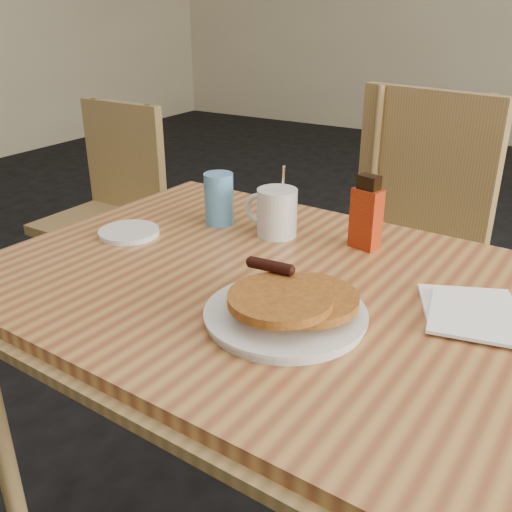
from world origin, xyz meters
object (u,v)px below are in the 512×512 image
(chair_wall_extra, at_px, (112,195))
(syrup_bottle, at_px, (366,215))
(chair_main_far, at_px, (408,230))
(main_table, at_px, (296,304))
(blue_tumbler, at_px, (219,199))
(coffee_mug, at_px, (276,211))
(pancake_plate, at_px, (286,308))

(chair_wall_extra, bearing_deg, syrup_bottle, -19.80)
(chair_wall_extra, distance_m, syrup_bottle, 1.37)
(chair_main_far, bearing_deg, main_table, -76.61)
(blue_tumbler, bearing_deg, chair_main_far, 61.90)
(chair_main_far, xyz_separation_m, syrup_bottle, (0.05, -0.53, 0.22))
(main_table, distance_m, blue_tumbler, 0.39)
(main_table, distance_m, coffee_mug, 0.28)
(coffee_mug, distance_m, syrup_bottle, 0.21)
(chair_main_far, height_order, chair_wall_extra, chair_main_far)
(chair_main_far, relative_size, chair_wall_extra, 1.14)
(main_table, bearing_deg, pancake_plate, -69.51)
(coffee_mug, xyz_separation_m, blue_tumbler, (-0.15, -0.00, 0.01))
(coffee_mug, relative_size, syrup_bottle, 1.06)
(blue_tumbler, bearing_deg, chair_wall_extra, 149.99)
(chair_main_far, bearing_deg, syrup_bottle, -71.81)
(chair_wall_extra, bearing_deg, coffee_mug, -24.98)
(chair_wall_extra, bearing_deg, main_table, -29.52)
(chair_wall_extra, xyz_separation_m, coffee_mug, (1.05, -0.52, 0.28))
(main_table, xyz_separation_m, coffee_mug, (-0.16, 0.20, 0.10))
(chair_main_far, distance_m, blue_tumbler, 0.68)
(chair_main_far, relative_size, pancake_plate, 3.67)
(chair_main_far, bearing_deg, pancake_plate, -73.73)
(coffee_mug, bearing_deg, chair_wall_extra, 150.22)
(chair_main_far, relative_size, coffee_mug, 5.90)
(main_table, height_order, pancake_plate, pancake_plate)
(chair_wall_extra, height_order, syrup_bottle, syrup_bottle)
(chair_main_far, xyz_separation_m, chair_wall_extra, (-1.20, -0.05, -0.08))
(coffee_mug, bearing_deg, chair_main_far, 71.46)
(main_table, height_order, blue_tumbler, blue_tumbler)
(chair_main_far, distance_m, syrup_bottle, 0.57)
(syrup_bottle, distance_m, blue_tumbler, 0.36)
(chair_wall_extra, bearing_deg, pancake_plate, -32.69)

